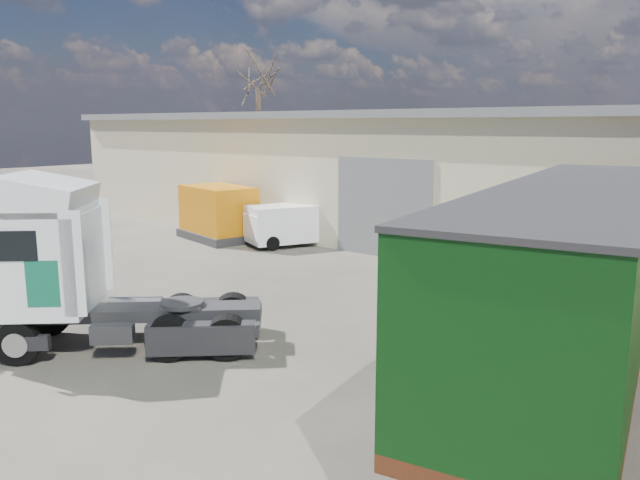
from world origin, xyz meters
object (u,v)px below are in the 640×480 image
Objects in this scene: box_trailer at (575,268)px; panel_van at (293,224)px; tractor_unit at (80,276)px; bare_tree at (258,73)px; orange_skip at (219,216)px.

box_trailer reaches higher than panel_van.
tractor_unit is 0.48× the size of box_trailer.
bare_tree is 2.24× the size of panel_van.
bare_tree is at bearing 140.54° from orange_skip.
bare_tree is 0.83× the size of box_trailer.
orange_skip is at bearing -137.75° from panel_van.
bare_tree is at bearing 163.90° from panel_van.
bare_tree is 1.74× the size of tractor_unit.
bare_tree is 17.31m from panel_van.
panel_van is 3.43m from orange_skip.
bare_tree is 28.07m from tractor_unit.
tractor_unit is at bearing -163.79° from box_trailer.
bare_tree is at bearing 135.40° from box_trailer.
panel_van is at bearing 141.21° from box_trailer.
box_trailer is 17.68m from orange_skip.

